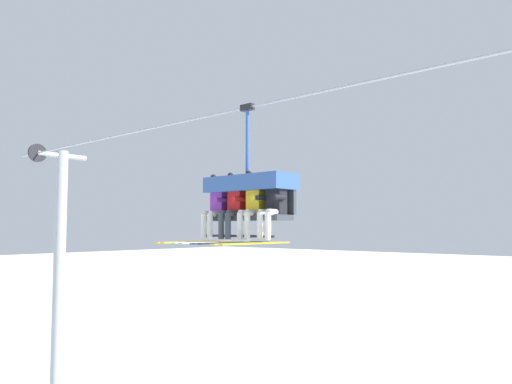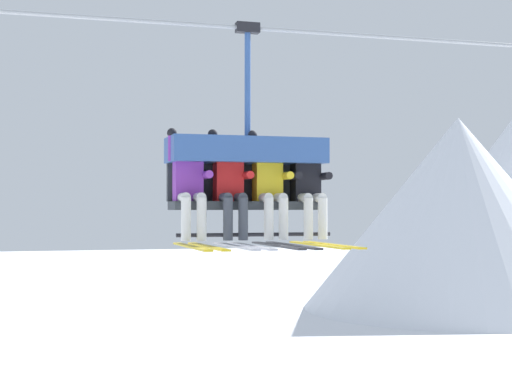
% 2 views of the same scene
% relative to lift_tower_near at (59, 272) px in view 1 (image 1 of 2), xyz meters
% --- Properties ---
extents(lift_tower_near, '(0.36, 1.88, 8.18)m').
position_rel_lift_tower_near_xyz_m(lift_tower_near, '(0.00, 0.00, 0.00)').
color(lift_tower_near, '#9EA3A8').
rests_on(lift_tower_near, ground_plane).
extents(lift_cable, '(17.77, 0.05, 0.05)m').
position_rel_lift_tower_near_xyz_m(lift_cable, '(7.89, -0.78, 3.64)').
color(lift_cable, '#9EA3A8').
extents(chairlift_chair, '(1.85, 0.74, 2.51)m').
position_rel_lift_tower_near_xyz_m(chairlift_chair, '(8.68, -0.71, 2.06)').
color(chairlift_chair, '#33383D').
extents(skier_purple, '(0.48, 1.70, 1.34)m').
position_rel_lift_tower_near_xyz_m(skier_purple, '(7.96, -0.92, 1.78)').
color(skier_purple, purple).
extents(skier_red, '(0.48, 1.70, 1.34)m').
position_rel_lift_tower_near_xyz_m(skier_red, '(8.44, -0.92, 1.78)').
color(skier_red, red).
extents(skier_yellow, '(0.48, 1.70, 1.34)m').
position_rel_lift_tower_near_xyz_m(skier_yellow, '(8.91, -0.92, 1.78)').
color(skier_yellow, yellow).
extents(skier_black, '(0.46, 1.70, 1.23)m').
position_rel_lift_tower_near_xyz_m(skier_black, '(9.39, -0.93, 1.76)').
color(skier_black, black).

